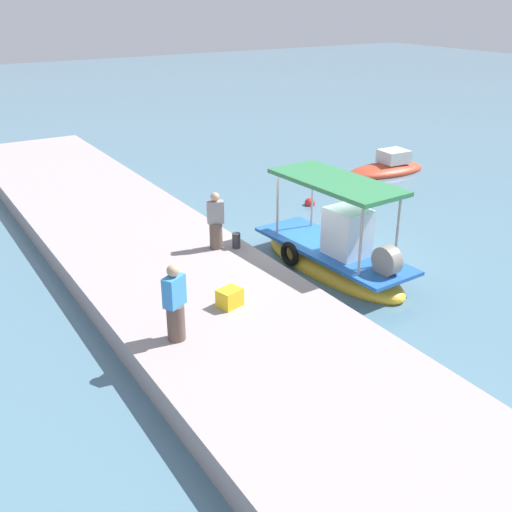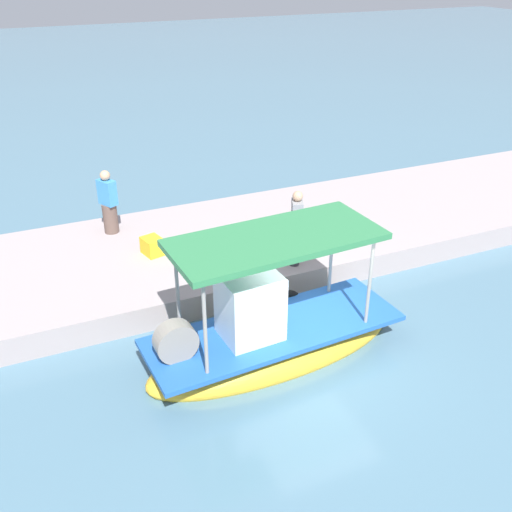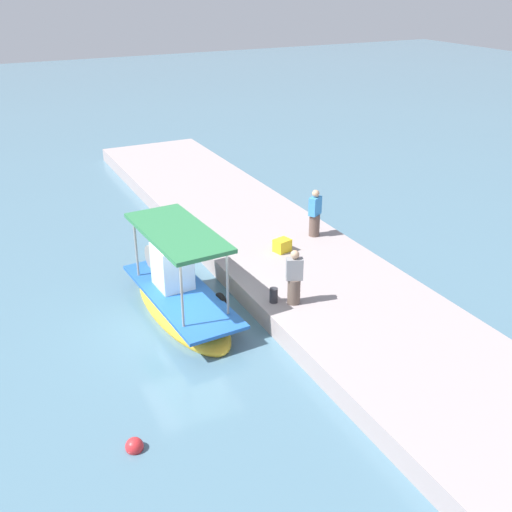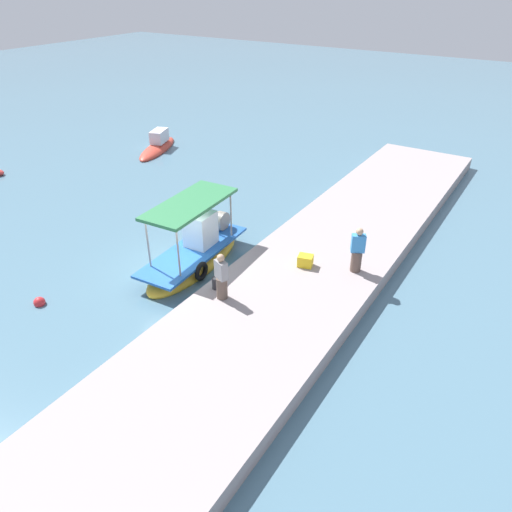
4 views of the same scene
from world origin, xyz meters
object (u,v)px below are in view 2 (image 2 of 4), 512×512
Objects in this scene: fisherman_near_bollard at (297,226)px; fisherman_by_crate at (109,205)px; mooring_bollard at (294,256)px; cargo_crate at (153,246)px; main_fishing_boat at (270,336)px.

fisherman_by_crate is (3.96, -3.11, 0.03)m from fisherman_near_bollard.
cargo_crate is (2.98, -1.91, -0.00)m from mooring_bollard.
fisherman_by_crate reaches higher than mooring_bollard.
mooring_bollard is at bearing -126.85° from main_fishing_boat.
main_fishing_boat is 2.85m from mooring_bollard.
mooring_bollard is 0.83× the size of cargo_crate.
mooring_bollard is 3.54m from cargo_crate.
fisherman_by_crate is (1.97, -5.86, 0.92)m from main_fishing_boat.
main_fishing_boat reaches higher than fisherman_near_bollard.
main_fishing_boat is at bearing 53.15° from mooring_bollard.
cargo_crate is (-0.68, 1.69, -0.57)m from fisherman_by_crate.
mooring_bollard is at bearing 147.32° from cargo_crate.
cargo_crate is (3.28, -1.41, -0.54)m from fisherman_near_bollard.
fisherman_near_bollard is (-1.99, -2.76, 0.89)m from main_fishing_boat.
main_fishing_boat is at bearing 54.12° from fisherman_near_bollard.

